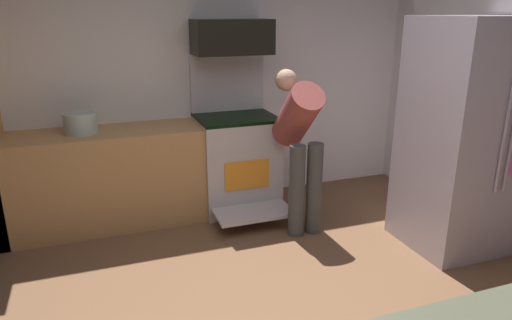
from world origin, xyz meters
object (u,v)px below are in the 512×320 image
stock_pot (80,123)px  person_cook (299,138)px  microwave (232,37)px  oven_range (237,159)px  refrigerator (466,137)px

stock_pot → person_cook: bearing=-19.7°
microwave → person_cook: bearing=-62.0°
person_cook → oven_range: bearing=121.4°
oven_range → microwave: bearing=90.0°
stock_pot → microwave: bearing=3.2°
refrigerator → stock_pot: bearing=155.0°
microwave → person_cook: (0.39, -0.73, -0.84)m
refrigerator → microwave: bearing=136.6°
refrigerator → oven_range: bearing=138.5°
microwave → oven_range: bearing=-90.0°
person_cook → stock_pot: (-1.81, 0.65, 0.14)m
refrigerator → person_cook: 1.38m
person_cook → stock_pot: person_cook is taller
microwave → person_cook: 1.18m
oven_range → person_cook: bearing=-58.6°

